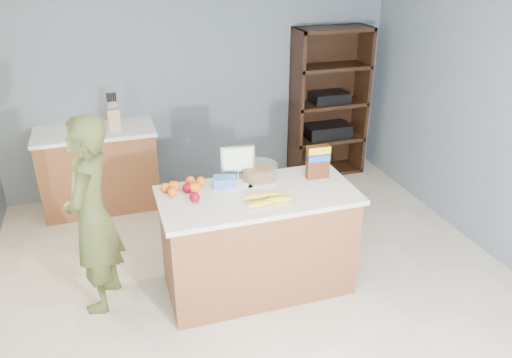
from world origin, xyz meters
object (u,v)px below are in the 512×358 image
object	(u,v)px
shelving_unit	(327,105)
tv	(238,160)
cereal_box	(318,160)
person	(92,216)
counter_peninsula	(258,245)

from	to	relation	value
shelving_unit	tv	xyz separation A→B (m)	(-1.62, -1.73, 0.19)
cereal_box	shelving_unit	bearing A→B (deg)	62.80
cereal_box	tv	bearing A→B (deg)	162.26
person	tv	world-z (taller)	person
tv	shelving_unit	bearing A→B (deg)	46.77
counter_peninsula	person	distance (m)	1.34
shelving_unit	person	xyz separation A→B (m)	(-2.81, -1.85, -0.06)
counter_peninsula	shelving_unit	bearing A→B (deg)	52.89
counter_peninsula	person	xyz separation A→B (m)	(-1.26, 0.20, 0.39)
counter_peninsula	cereal_box	world-z (taller)	cereal_box
shelving_unit	person	size ratio (longest dim) A/B	1.12
shelving_unit	cereal_box	bearing A→B (deg)	-117.20
counter_peninsula	tv	world-z (taller)	tv
shelving_unit	tv	size ratio (longest dim) A/B	6.38
counter_peninsula	cereal_box	xyz separation A→B (m)	(0.56, 0.12, 0.65)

